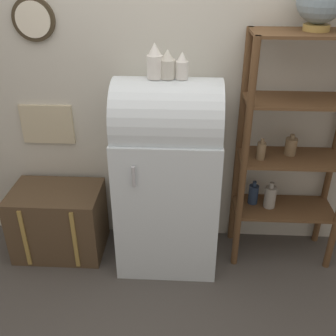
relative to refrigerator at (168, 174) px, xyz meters
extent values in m
plane|color=#4C4742|center=(0.00, -0.25, -0.75)|extent=(12.00, 12.00, 0.00)
cube|color=beige|center=(0.00, 0.32, 0.60)|extent=(7.00, 0.05, 2.70)
cylinder|color=#382D1E|center=(-0.93, 0.28, 1.02)|extent=(0.29, 0.03, 0.29)
cylinder|color=beige|center=(-0.93, 0.27, 1.02)|extent=(0.24, 0.01, 0.24)
cube|color=#C6B793|center=(-0.95, 0.29, 0.25)|extent=(0.41, 0.02, 0.31)
cube|color=silver|center=(0.00, 0.00, -0.21)|extent=(0.74, 0.60, 1.10)
cylinder|color=silver|center=(0.00, 0.00, 0.43)|extent=(0.72, 0.57, 0.57)
cylinder|color=#B7B7BC|center=(-0.20, -0.32, 0.15)|extent=(0.02, 0.02, 0.15)
cube|color=brown|center=(-0.88, 0.03, -0.47)|extent=(0.70, 0.46, 0.56)
cube|color=#AD8942|center=(-1.07, -0.21, -0.47)|extent=(0.03, 0.01, 0.50)
cube|color=#AD8942|center=(-0.69, -0.21, -0.47)|extent=(0.03, 0.01, 0.50)
cylinder|color=brown|center=(0.53, -0.07, 0.12)|extent=(0.05, 0.05, 1.75)
cylinder|color=brown|center=(0.53, 0.25, 0.12)|extent=(0.05, 0.05, 1.75)
cylinder|color=brown|center=(1.26, 0.25, 0.12)|extent=(0.05, 0.05, 1.75)
cube|color=brown|center=(0.89, 0.09, -0.33)|extent=(0.75, 0.35, 0.02)
cube|color=brown|center=(0.89, 0.09, 0.11)|extent=(0.75, 0.35, 0.02)
cube|color=brown|center=(0.89, 0.09, 0.55)|extent=(0.75, 0.35, 0.02)
cube|color=brown|center=(0.89, 0.09, 0.98)|extent=(0.75, 0.35, 0.02)
cylinder|color=#7F6647|center=(0.89, 0.14, 0.18)|extent=(0.09, 0.09, 0.13)
cylinder|color=#7F6647|center=(0.89, 0.14, 0.26)|extent=(0.03, 0.03, 0.03)
cylinder|color=#9E998E|center=(0.79, 0.09, -0.23)|extent=(0.09, 0.09, 0.17)
cylinder|color=#9E998E|center=(0.79, 0.09, -0.12)|extent=(0.04, 0.04, 0.04)
cylinder|color=#23334C|center=(0.66, 0.14, -0.24)|extent=(0.08, 0.08, 0.15)
cylinder|color=#23334C|center=(0.66, 0.14, -0.14)|extent=(0.03, 0.03, 0.04)
cylinder|color=#7F6647|center=(0.66, 0.05, 0.18)|extent=(0.06, 0.06, 0.13)
cylinder|color=#7F6647|center=(0.66, 0.05, 0.26)|extent=(0.03, 0.03, 0.03)
cylinder|color=#AD8942|center=(0.92, 0.11, 1.01)|extent=(0.16, 0.16, 0.04)
cylinder|color=white|center=(-0.08, -0.01, 0.78)|extent=(0.10, 0.10, 0.15)
cone|color=white|center=(-0.08, -0.01, 0.90)|extent=(0.09, 0.09, 0.08)
cylinder|color=beige|center=(0.00, 0.00, 0.77)|extent=(0.10, 0.10, 0.12)
cone|color=beige|center=(0.00, 0.00, 0.86)|extent=(0.08, 0.08, 0.06)
cylinder|color=white|center=(0.09, -0.01, 0.77)|extent=(0.08, 0.08, 0.11)
cone|color=white|center=(0.09, -0.01, 0.85)|extent=(0.07, 0.07, 0.06)
camera|label=1|loc=(0.14, -2.49, 1.42)|focal=42.00mm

